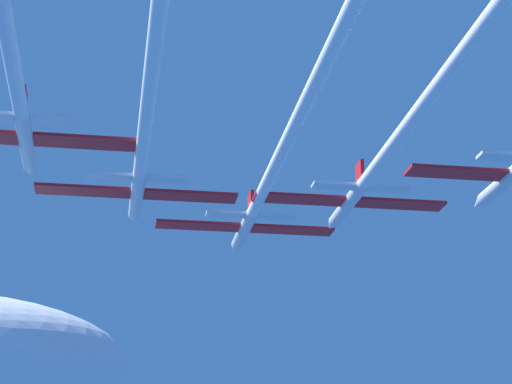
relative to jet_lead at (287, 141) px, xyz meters
The scene contains 4 objects.
jet_lead is the anchor object (origin of this frame).
jet_left_wing 12.56m from the jet_lead, 148.98° to the right, with size 17.31×64.11×2.87m.
jet_right_wing 10.27m from the jet_lead, 38.25° to the right, with size 17.31×63.69×2.87m.
jet_left_outer 23.64m from the jet_lead, 145.61° to the right, with size 17.31×56.53×2.87m.
Camera 1 is at (-11.92, -88.84, -27.86)m, focal length 67.83 mm.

